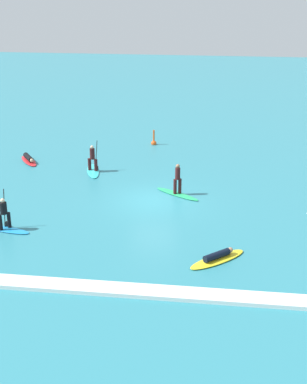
% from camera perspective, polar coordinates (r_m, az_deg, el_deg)
% --- Properties ---
extents(ground_plane, '(120.00, 120.00, 0.00)m').
position_cam_1_polar(ground_plane, '(30.63, 0.00, -0.87)').
color(ground_plane, teal).
rests_on(ground_plane, ground).
extents(surfer_on_blue_board, '(2.73, 1.22, 2.04)m').
position_cam_1_polar(surfer_on_blue_board, '(27.90, -15.17, -2.94)').
color(surfer_on_blue_board, '#1E8CD1').
rests_on(surfer_on_blue_board, ground_plane).
extents(surfer_on_yellow_board, '(2.74, 2.61, 0.42)m').
position_cam_1_polar(surfer_on_yellow_board, '(24.47, 6.67, -6.77)').
color(surfer_on_yellow_board, yellow).
rests_on(surfer_on_yellow_board, ground_plane).
extents(surfer_on_red_board, '(2.06, 2.51, 0.45)m').
position_cam_1_polar(surfer_on_red_board, '(37.95, -12.81, 3.33)').
color(surfer_on_red_board, red).
rests_on(surfer_on_red_board, ground_plane).
extents(surfer_on_green_board, '(2.80, 2.16, 1.85)m').
position_cam_1_polar(surfer_on_green_board, '(31.26, 2.50, 0.51)').
color(surfer_on_green_board, '#23B266').
rests_on(surfer_on_green_board, ground_plane).
extents(surfer_on_teal_board, '(1.52, 2.92, 2.01)m').
position_cam_1_polar(surfer_on_teal_board, '(35.22, -6.31, 2.73)').
color(surfer_on_teal_board, '#33C6CC').
rests_on(surfer_on_teal_board, ground_plane).
extents(marker_buoy, '(0.40, 0.40, 1.20)m').
position_cam_1_polar(marker_buoy, '(40.83, 0.03, 5.22)').
color(marker_buoy, '#E55119').
rests_on(marker_buoy, ground_plane).
extents(wave_crest, '(18.28, 0.90, 0.18)m').
position_cam_1_polar(wave_crest, '(22.12, -3.26, -10.09)').
color(wave_crest, white).
rests_on(wave_crest, ground_plane).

